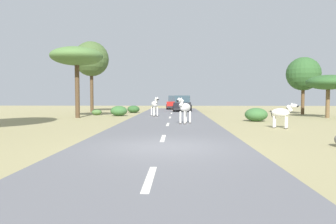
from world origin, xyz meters
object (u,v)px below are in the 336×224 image
Objects in this scene: tree_2 at (91,59)px; bush_0 at (119,111)px; tree_4 at (77,57)px; bush_3 at (256,115)px; zebra_1 at (282,113)px; zebra_2 at (185,108)px; zebra_0 at (155,105)px; car_1 at (175,103)px; rock_0 at (124,112)px; car_0 at (183,104)px; tree_1 at (328,83)px; bush_2 at (133,109)px; tree_3 at (303,74)px; bush_1 at (97,112)px.

tree_2 is 5.20× the size of bush_0.
bush_3 is at bearing -12.76° from tree_4.
bush_0 is at bearing 40.56° from tree_4.
zebra_2 reaches higher than zebra_1.
tree_2 is at bearing -66.38° from zebra_0.
car_1 is 0.80× the size of tree_4.
zebra_0 is at bearing -50.02° from rock_0.
car_0 is 1.31× the size of tree_1.
car_0 is 3.53× the size of bush_2.
bush_2 is (0.57, 4.99, -0.06)m from bush_0.
zebra_0 is 6.66m from bush_2.
tree_2 reaches higher than tree_3.
tree_2 reaches higher than zebra_0.
zebra_1 is at bearing 108.12° from car_1.
car_1 is 1.32× the size of tree_1.
bush_0 reaches higher than bush_1.
bush_1 is at bearing -175.48° from tree_3.
bush_2 is (-4.95, 12.99, -0.64)m from zebra_2.
bush_1 is (1.94, -5.42, -5.41)m from tree_2.
car_1 reaches higher than bush_1.
zebra_0 is 9.44m from car_0.
zebra_0 is 7.28m from zebra_2.
bush_1 is 0.59× the size of bush_3.
tree_3 is at bearing 157.61° from car_0.
tree_3 is 10.28× the size of rock_0.
zebra_1 is 1.52× the size of bush_1.
tree_1 is 0.63× the size of tree_3.
zebra_1 is 17.07m from bush_1.
bush_3 is at bearing -124.50° from zebra_2.
bush_1 is (-19.06, -1.51, -3.50)m from tree_3.
zebra_1 reaches higher than rock_0.
bush_2 is at bearing 133.53° from bush_3.
zebra_1 is 0.31× the size of car_1.
zebra_0 is 0.30× the size of tree_4.
zebra_1 is at bearing -173.89° from zebra_2.
zebra_0 is 1.31× the size of bush_2.
zebra_1 is 0.31× the size of car_0.
tree_4 is 6.11× the size of bush_1.
tree_2 is 9.09m from tree_4.
tree_2 is (-9.69, 14.53, 4.67)m from zebra_2.
car_1 is 9.55m from bush_2.
rock_0 is at bearing -42.24° from tree_2.
tree_1 is at bearing 1.15° from tree_4.
tree_4 reaches higher than bush_3.
rock_0 is at bearing -34.62° from zebra_2.
tree_3 is (11.31, 10.61, 2.76)m from zebra_2.
bush_2 is (2.80, 3.89, 0.10)m from bush_1.
tree_3 is 17.22m from rock_0.
tree_1 is 19.85m from tree_4.
bush_3 is at bearing 113.07° from car_0.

